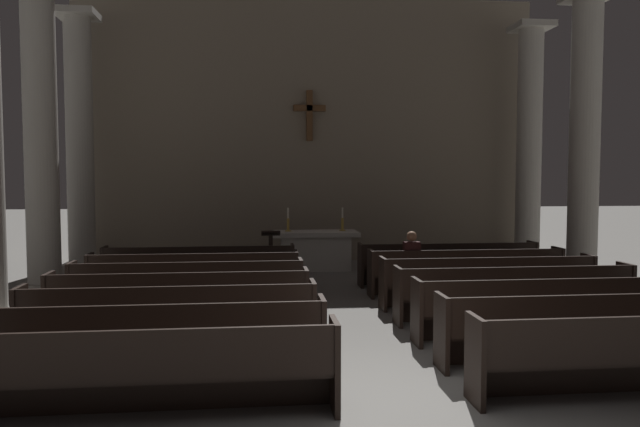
{
  "coord_description": "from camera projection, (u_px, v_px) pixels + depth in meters",
  "views": [
    {
      "loc": [
        -1.55,
        -6.02,
        2.41
      ],
      "look_at": [
        0.0,
        8.17,
        1.53
      ],
      "focal_mm": 33.78,
      "sensor_mm": 36.0,
      "label": 1
    }
  ],
  "objects": [
    {
      "name": "pew_left_row_2",
      "position": [
        157.0,
        341.0,
        7.06
      ],
      "size": [
        3.98,
        0.5,
        0.95
      ],
      "color": "black",
      "rests_on": "ground"
    },
    {
      "name": "lone_worshipper",
      "position": [
        410.0,
        262.0,
        12.08
      ],
      "size": [
        0.32,
        0.43,
        1.32
      ],
      "color": "#26262B",
      "rests_on": "ground"
    },
    {
      "name": "pew_left_row_7",
      "position": [
        200.0,
        268.0,
        12.72
      ],
      "size": [
        3.98,
        0.5,
        0.95
      ],
      "color": "black",
      "rests_on": "ground"
    },
    {
      "name": "pew_left_row_6",
      "position": [
        195.0,
        277.0,
        11.59
      ],
      "size": [
        3.98,
        0.5,
        0.95
      ],
      "color": "black",
      "rests_on": "ground"
    },
    {
      "name": "candlestick_left",
      "position": [
        288.0,
        224.0,
        15.32
      ],
      "size": [
        0.16,
        0.16,
        0.6
      ],
      "color": "#B79338",
      "rests_on": "altar"
    },
    {
      "name": "ground_plane",
      "position": [
        405.0,
        407.0,
        6.29
      ],
      "size": [
        80.0,
        80.0,
        0.0
      ],
      "primitive_type": "plane",
      "color": "slate"
    },
    {
      "name": "altar",
      "position": [
        315.0,
        249.0,
        15.44
      ],
      "size": [
        2.2,
        0.9,
        1.01
      ],
      "color": "#BCB7AD",
      "rests_on": "ground"
    },
    {
      "name": "pew_left_row_3",
      "position": [
        170.0,
        318.0,
        8.19
      ],
      "size": [
        3.98,
        0.5,
        0.95
      ],
      "color": "black",
      "rests_on": "ground"
    },
    {
      "name": "candlestick_right",
      "position": [
        342.0,
        223.0,
        15.48
      ],
      "size": [
        0.16,
        0.16,
        0.6
      ],
      "color": "#B79338",
      "rests_on": "altar"
    },
    {
      "name": "column_left_third",
      "position": [
        41.0,
        139.0,
        12.35
      ],
      "size": [
        1.0,
        1.0,
        6.52
      ],
      "color": "#ADA89E",
      "rests_on": "ground"
    },
    {
      "name": "column_right_third",
      "position": [
        585.0,
        143.0,
        13.63
      ],
      "size": [
        1.0,
        1.0,
        6.52
      ],
      "color": "#ADA89E",
      "rests_on": "ground"
    },
    {
      "name": "pew_left_row_4",
      "position": [
        180.0,
        301.0,
        9.32
      ],
      "size": [
        3.98,
        0.5,
        0.95
      ],
      "color": "black",
      "rests_on": "ground"
    },
    {
      "name": "pew_right_row_6",
      "position": [
        466.0,
        272.0,
        12.18
      ],
      "size": [
        3.98,
        0.5,
        0.95
      ],
      "color": "black",
      "rests_on": "ground"
    },
    {
      "name": "pew_right_row_4",
      "position": [
        515.0,
        294.0,
        9.91
      ],
      "size": [
        3.98,
        0.5,
        0.95
      ],
      "color": "black",
      "rests_on": "ground"
    },
    {
      "name": "pew_right_row_3",
      "position": [
        548.0,
        309.0,
        8.78
      ],
      "size": [
        3.98,
        0.5,
        0.95
      ],
      "color": "black",
      "rests_on": "ground"
    },
    {
      "name": "lectern",
      "position": [
        271.0,
        256.0,
        14.12
      ],
      "size": [
        0.44,
        0.36,
        1.15
      ],
      "color": "black",
      "rests_on": "ground"
    },
    {
      "name": "pew_right_row_7",
      "position": [
        448.0,
        264.0,
        13.31
      ],
      "size": [
        3.98,
        0.5,
        0.95
      ],
      "color": "black",
      "rests_on": "ground"
    },
    {
      "name": "pew_right_row_2",
      "position": [
        592.0,
        328.0,
        7.65
      ],
      "size": [
        3.98,
        0.5,
        0.95
      ],
      "color": "black",
      "rests_on": "ground"
    },
    {
      "name": "pew_left_row_1",
      "position": [
        138.0,
        372.0,
        5.93
      ],
      "size": [
        3.98,
        0.5,
        0.95
      ],
      "color": "black",
      "rests_on": "ground"
    },
    {
      "name": "pew_left_row_5",
      "position": [
        188.0,
        287.0,
        10.46
      ],
      "size": [
        3.98,
        0.5,
        0.95
      ],
      "color": "black",
      "rests_on": "ground"
    },
    {
      "name": "column_left_fourth",
      "position": [
        80.0,
        146.0,
        15.11
      ],
      "size": [
        1.0,
        1.0,
        6.52
      ],
      "color": "#ADA89E",
      "rests_on": "ground"
    },
    {
      "name": "apse_with_cross",
      "position": [
        309.0,
        130.0,
        17.09
      ],
      "size": [
        12.87,
        0.42,
        7.47
      ],
      "color": "gray",
      "rests_on": "ground"
    },
    {
      "name": "column_right_fourth",
      "position": [
        529.0,
        148.0,
        16.39
      ],
      "size": [
        1.0,
        1.0,
        6.52
      ],
      "color": "#ADA89E",
      "rests_on": "ground"
    },
    {
      "name": "pew_right_row_5",
      "position": [
        488.0,
        282.0,
        11.04
      ],
      "size": [
        3.98,
        0.5,
        0.95
      ],
      "color": "black",
      "rests_on": "ground"
    }
  ]
}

